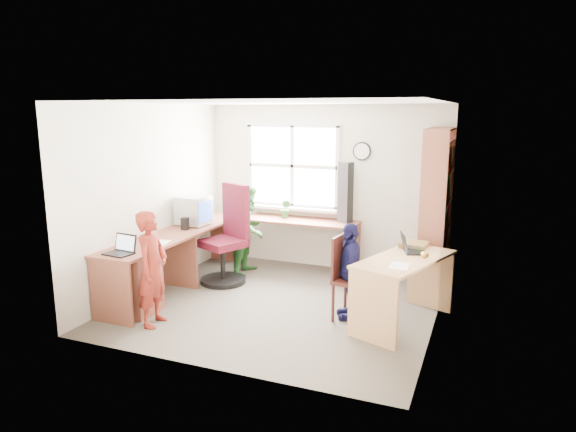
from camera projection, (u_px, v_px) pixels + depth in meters
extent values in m
cube|color=#4A433A|center=(280.00, 305.00, 6.23)|extent=(3.60, 3.40, 0.02)
cube|color=white|center=(280.00, 101.00, 5.75)|extent=(3.60, 3.40, 0.02)
cube|color=silver|center=(325.00, 187.00, 7.55)|extent=(3.60, 0.02, 2.40)
cube|color=silver|center=(204.00, 241.00, 4.43)|extent=(3.60, 0.02, 2.40)
cube|color=silver|center=(151.00, 198.00, 6.65)|extent=(0.02, 3.40, 2.40)
cube|color=silver|center=(441.00, 219.00, 5.33)|extent=(0.02, 3.40, 2.40)
cube|color=white|center=(293.00, 166.00, 7.64)|extent=(1.40, 0.01, 1.20)
cube|color=white|center=(292.00, 166.00, 7.64)|extent=(1.48, 0.04, 1.28)
cube|color=olive|center=(424.00, 265.00, 4.43)|extent=(0.02, 0.82, 2.00)
sphere|color=gold|center=(425.00, 255.00, 4.74)|extent=(0.07, 0.07, 0.07)
cylinder|color=black|center=(362.00, 151.00, 7.21)|extent=(0.26, 0.03, 0.26)
cylinder|color=white|center=(362.00, 151.00, 7.19)|extent=(0.22, 0.01, 0.22)
cube|color=brown|center=(178.00, 233.00, 6.72)|extent=(0.60, 2.70, 0.03)
cube|color=brown|center=(302.00, 221.00, 7.47)|extent=(1.65, 0.56, 0.03)
cube|color=brown|center=(179.00, 261.00, 6.79)|extent=(0.56, 0.03, 0.72)
cube|color=brown|center=(111.00, 293.00, 5.59)|extent=(0.56, 0.03, 0.72)
cube|color=brown|center=(227.00, 238.00, 8.00)|extent=(0.56, 0.03, 0.72)
cube|color=brown|center=(355.00, 251.00, 7.25)|extent=(0.03, 0.52, 0.72)
cube|color=brown|center=(133.00, 282.00, 5.93)|extent=(0.54, 0.45, 0.72)
cube|color=tan|center=(405.00, 259.00, 5.52)|extent=(1.00, 1.44, 0.03)
cube|color=tan|center=(372.00, 309.00, 5.12)|extent=(0.54, 0.22, 0.73)
cube|color=tan|center=(430.00, 278.00, 6.06)|extent=(0.54, 0.22, 0.73)
cube|color=brown|center=(431.00, 220.00, 6.04)|extent=(0.30, 0.02, 2.10)
cube|color=brown|center=(440.00, 205.00, 6.95)|extent=(0.30, 0.02, 2.10)
cube|color=brown|center=(441.00, 129.00, 6.29)|extent=(0.30, 1.00, 0.02)
cube|color=brown|center=(432.00, 286.00, 6.69)|extent=(0.30, 1.00, 0.02)
cube|color=brown|center=(433.00, 260.00, 6.62)|extent=(0.30, 1.00, 0.02)
cube|color=brown|center=(435.00, 231.00, 6.55)|extent=(0.30, 1.00, 0.02)
cube|color=brown|center=(437.00, 202.00, 6.47)|extent=(0.30, 1.00, 0.02)
cube|color=brown|center=(438.00, 172.00, 6.39)|extent=(0.30, 1.00, 0.02)
cube|color=brown|center=(440.00, 141.00, 6.32)|extent=(0.30, 1.00, 0.02)
cube|color=red|center=(429.00, 283.00, 6.39)|extent=(0.25, 0.28, 0.27)
cube|color=#1A4EA1|center=(432.00, 275.00, 6.68)|extent=(0.25, 0.30, 0.29)
cube|color=#208637|center=(435.00, 268.00, 6.95)|extent=(0.25, 0.26, 0.30)
cube|color=yellow|center=(431.00, 253.00, 6.32)|extent=(0.25, 0.28, 0.30)
cube|color=#793586|center=(434.00, 247.00, 6.61)|extent=(0.25, 0.30, 0.32)
cube|color=orange|center=(436.00, 242.00, 6.88)|extent=(0.25, 0.26, 0.29)
cube|color=#282828|center=(433.00, 223.00, 6.24)|extent=(0.25, 0.28, 0.32)
cube|color=silver|center=(436.00, 219.00, 6.53)|extent=(0.25, 0.30, 0.29)
cube|color=red|center=(438.00, 214.00, 6.80)|extent=(0.25, 0.26, 0.30)
cube|color=#1A4EA1|center=(435.00, 193.00, 6.16)|extent=(0.25, 0.28, 0.29)
cube|color=#208637|center=(438.00, 189.00, 6.45)|extent=(0.25, 0.30, 0.30)
cube|color=yellow|center=(440.00, 185.00, 6.73)|extent=(0.25, 0.26, 0.32)
cube|color=#793586|center=(437.00, 161.00, 6.09)|extent=(0.25, 0.28, 0.30)
cube|color=orange|center=(439.00, 158.00, 6.38)|extent=(0.25, 0.30, 0.32)
cube|color=#282828|center=(442.00, 157.00, 6.65)|extent=(0.25, 0.26, 0.29)
cylinder|color=black|center=(223.00, 280.00, 7.02)|extent=(0.82, 0.82, 0.06)
cylinder|color=black|center=(223.00, 262.00, 6.97)|extent=(0.09, 0.09, 0.47)
cube|color=#57101E|center=(222.00, 243.00, 6.91)|extent=(0.67, 0.67, 0.10)
cube|color=#57101E|center=(236.00, 210.00, 7.00)|extent=(0.48, 0.28, 0.73)
cylinder|color=#411A15|center=(333.00, 303.00, 5.68)|extent=(0.04, 0.04, 0.44)
cylinder|color=#411A15|center=(363.00, 309.00, 5.51)|extent=(0.04, 0.04, 0.44)
cylinder|color=#411A15|center=(345.00, 293.00, 5.98)|extent=(0.04, 0.04, 0.44)
cylinder|color=#411A15|center=(374.00, 298.00, 5.82)|extent=(0.04, 0.04, 0.44)
cube|color=#411A15|center=(354.00, 281.00, 5.70)|extent=(0.46, 0.46, 0.04)
cube|color=#411A15|center=(339.00, 256.00, 5.74)|extent=(0.08, 0.39, 0.49)
cube|color=#BCBDC1|center=(194.00, 224.00, 7.14)|extent=(0.31, 0.25, 0.02)
cube|color=#BCBDC1|center=(193.00, 210.00, 7.10)|extent=(0.43, 0.39, 0.39)
cube|color=#3F72F2|center=(206.00, 211.00, 7.01)|extent=(0.02, 0.32, 0.28)
cube|color=black|center=(118.00, 254.00, 5.67)|extent=(0.33, 0.26, 0.02)
cube|color=black|center=(126.00, 243.00, 5.75)|extent=(0.31, 0.09, 0.20)
cube|color=white|center=(125.00, 243.00, 5.74)|extent=(0.27, 0.07, 0.16)
cube|color=black|center=(414.00, 251.00, 5.74)|extent=(0.31, 0.37, 0.02)
cube|color=black|center=(404.00, 242.00, 5.73)|extent=(0.15, 0.31, 0.20)
cube|color=#3F72F2|center=(405.00, 242.00, 5.73)|extent=(0.12, 0.27, 0.17)
cube|color=black|center=(185.00, 224.00, 6.83)|extent=(0.09, 0.09, 0.17)
cube|color=black|center=(206.00, 215.00, 7.33)|extent=(0.12, 0.12, 0.19)
cube|color=black|center=(345.00, 192.00, 7.23)|extent=(0.21, 0.20, 0.86)
cube|color=red|center=(414.00, 245.00, 5.94)|extent=(0.32, 0.32, 0.06)
cube|color=white|center=(158.00, 243.00, 6.15)|extent=(0.28, 0.35, 0.00)
cube|color=white|center=(399.00, 266.00, 5.22)|extent=(0.19, 0.28, 0.00)
imported|color=#317B38|center=(286.00, 209.00, 7.56)|extent=(0.17, 0.14, 0.28)
imported|color=maroon|center=(152.00, 269.00, 5.54)|extent=(0.37, 0.50, 1.27)
imported|color=#296729|center=(249.00, 229.00, 7.35)|extent=(0.51, 0.64, 1.28)
imported|color=#14143E|center=(350.00, 271.00, 5.74)|extent=(0.50, 0.70, 1.10)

